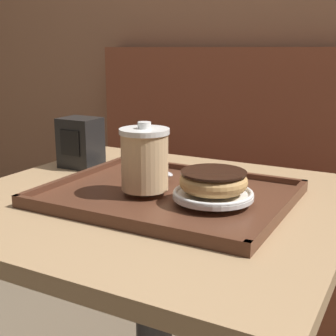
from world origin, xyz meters
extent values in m
cube|color=brown|center=(-0.25, 0.84, 0.23)|extent=(1.12, 0.44, 0.45)
cube|color=brown|center=(-0.25, 1.02, 0.73)|extent=(1.12, 0.08, 0.55)
cube|color=tan|center=(0.00, 0.00, 0.69)|extent=(0.77, 0.73, 0.03)
cube|color=#512D1E|center=(0.03, 0.00, 0.71)|extent=(0.47, 0.37, 0.01)
cube|color=#512D1E|center=(0.03, -0.18, 0.72)|extent=(0.47, 0.01, 0.01)
cube|color=#512D1E|center=(0.03, 0.18, 0.72)|extent=(0.47, 0.01, 0.01)
cube|color=#512D1E|center=(-0.19, 0.00, 0.72)|extent=(0.01, 0.37, 0.01)
cube|color=#512D1E|center=(0.26, 0.00, 0.72)|extent=(0.01, 0.37, 0.01)
cylinder|color=#E0B784|center=(0.00, -0.03, 0.78)|extent=(0.09, 0.09, 0.11)
cylinder|color=white|center=(0.00, -0.03, 0.84)|extent=(0.10, 0.10, 0.01)
cylinder|color=white|center=(0.00, -0.03, 0.85)|extent=(0.03, 0.03, 0.01)
cylinder|color=white|center=(0.14, -0.02, 0.73)|extent=(0.15, 0.15, 0.01)
torus|color=white|center=(0.14, -0.02, 0.74)|extent=(0.15, 0.15, 0.01)
torus|color=tan|center=(0.14, -0.02, 0.76)|extent=(0.13, 0.13, 0.03)
cylinder|color=black|center=(0.14, -0.02, 0.78)|extent=(0.12, 0.12, 0.00)
ellipsoid|color=silver|center=(-0.01, 0.07, 0.73)|extent=(0.04, 0.03, 0.01)
cube|color=silver|center=(-0.08, 0.10, 0.73)|extent=(0.12, 0.06, 0.00)
cube|color=black|center=(-0.28, 0.13, 0.77)|extent=(0.10, 0.08, 0.13)
cube|color=black|center=(-0.28, 0.09, 0.77)|extent=(0.06, 0.00, 0.06)
camera|label=1|loc=(0.46, -0.79, 1.00)|focal=50.00mm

